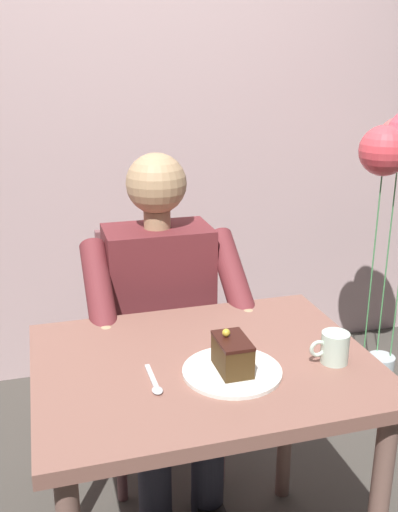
{
  "coord_description": "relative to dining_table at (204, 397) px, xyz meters",
  "views": [
    {
      "loc": [
        0.38,
        1.28,
        1.48
      ],
      "look_at": [
        -0.01,
        -0.1,
        0.99
      ],
      "focal_mm": 40.65,
      "sensor_mm": 36.0,
      "label": 1
    }
  ],
  "objects": [
    {
      "name": "cafe_rear_panel",
      "position": [
        0.0,
        -1.42,
        0.87
      ],
      "size": [
        6.4,
        0.12,
        3.0
      ],
      "primitive_type": "cube",
      "color": "#C8A8A9",
      "rests_on": "ground"
    },
    {
      "name": "dining_table",
      "position": [
        0.0,
        0.0,
        0.0
      ],
      "size": [
        0.87,
        0.67,
        0.74
      ],
      "color": "#86584B",
      "rests_on": "ground"
    },
    {
      "name": "chair",
      "position": [
        0.0,
        -0.66,
        -0.15
      ],
      "size": [
        0.42,
        0.42,
        0.88
      ],
      "color": "brown",
      "rests_on": "ground"
    },
    {
      "name": "seated_person",
      "position": [
        0.0,
        -0.48,
        -0.01
      ],
      "size": [
        0.53,
        0.58,
        1.19
      ],
      "color": "maroon",
      "rests_on": "ground"
    },
    {
      "name": "dessert_plate",
      "position": [
        -0.05,
        0.08,
        0.12
      ],
      "size": [
        0.25,
        0.25,
        0.01
      ],
      "primitive_type": "cylinder",
      "color": "white",
      "rests_on": "dining_table"
    },
    {
      "name": "cake_slice",
      "position": [
        -0.05,
        0.08,
        0.16
      ],
      "size": [
        0.08,
        0.12,
        0.1
      ],
      "color": "#432D14",
      "rests_on": "dessert_plate"
    },
    {
      "name": "coffee_cup",
      "position": [
        -0.32,
        0.1,
        0.15
      ],
      "size": [
        0.11,
        0.07,
        0.08
      ],
      "color": "silver",
      "rests_on": "dining_table"
    },
    {
      "name": "dessert_spoon",
      "position": [
        0.15,
        0.09,
        0.11
      ],
      "size": [
        0.03,
        0.14,
        0.01
      ],
      "color": "silver",
      "rests_on": "dining_table"
    }
  ]
}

